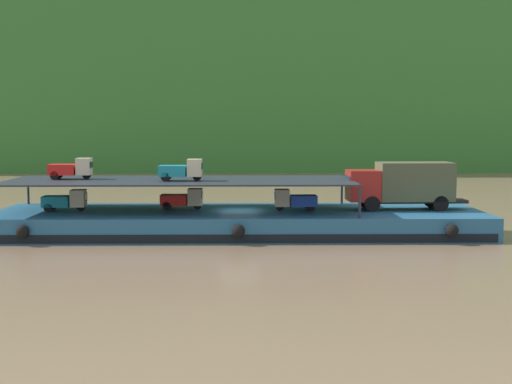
{
  "coord_description": "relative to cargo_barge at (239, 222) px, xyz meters",
  "views": [
    {
      "loc": [
        0.42,
        -43.22,
        7.0
      ],
      "look_at": [
        1.1,
        0.0,
        2.7
      ],
      "focal_mm": 47.04,
      "sensor_mm": 36.0,
      "label": 1
    }
  ],
  "objects": [
    {
      "name": "cargo_barge",
      "position": [
        0.0,
        0.0,
        0.0
      ],
      "size": [
        31.41,
        9.07,
        1.5
      ],
      "color": "#23567A",
      "rests_on": "ground"
    },
    {
      "name": "mini_truck_lower_mid",
      "position": [
        3.62,
        0.0,
        1.44
      ],
      "size": [
        2.78,
        1.27,
        1.38
      ],
      "color": "#1E47B7",
      "rests_on": "cargo_barge"
    },
    {
      "name": "mini_truck_lower_stern",
      "position": [
        -11.2,
        -0.11,
        1.44
      ],
      "size": [
        2.75,
        1.22,
        1.38
      ],
      "color": "teal",
      "rests_on": "cargo_barge"
    },
    {
      "name": "hillside_far_bank",
      "position": [
        0.0,
        71.1,
        22.29
      ],
      "size": [
        117.47,
        34.87,
        40.91
      ],
      "color": "#33702D",
      "rests_on": "ground"
    },
    {
      "name": "mini_truck_lower_aft",
      "position": [
        -3.72,
        0.6,
        1.44
      ],
      "size": [
        2.76,
        1.24,
        1.38
      ],
      "color": "red",
      "rests_on": "cargo_barge"
    },
    {
      "name": "mini_truck_upper_mid",
      "position": [
        -3.63,
        -0.77,
        3.44
      ],
      "size": [
        2.75,
        1.22,
        1.38
      ],
      "color": "teal",
      "rests_on": "cargo_rack"
    },
    {
      "name": "mini_truck_upper_stern",
      "position": [
        -10.97,
        0.68,
        3.44
      ],
      "size": [
        2.75,
        1.22,
        1.38
      ],
      "color": "red",
      "rests_on": "cargo_rack"
    },
    {
      "name": "ground_plane",
      "position": [
        0.0,
        0.02,
        -0.75
      ],
      "size": [
        400.0,
        400.0,
        0.0
      ],
      "primitive_type": "plane",
      "color": "#7F664C"
    },
    {
      "name": "cargo_rack",
      "position": [
        -3.8,
        0.02,
        2.69
      ],
      "size": [
        22.21,
        7.66,
        2.0
      ],
      "color": "#232833",
      "rests_on": "cargo_barge"
    },
    {
      "name": "covered_lorry",
      "position": [
        10.72,
        0.33,
        2.45
      ],
      "size": [
        7.9,
        2.46,
        3.1
      ],
      "color": "maroon",
      "rests_on": "cargo_barge"
    }
  ]
}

